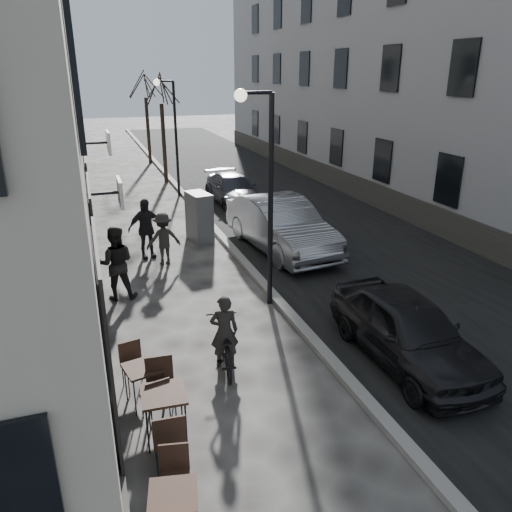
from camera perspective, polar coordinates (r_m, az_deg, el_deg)
ground at (r=8.11m, az=17.80°, el=-22.95°), size 120.00×120.00×0.00m
road at (r=22.62m, az=1.88°, el=6.56°), size 7.30×60.00×0.00m
kerb at (r=21.61m, az=-7.26°, el=5.90°), size 0.25×60.00×0.12m
building_right at (r=25.08m, az=15.19°, el=25.71°), size 4.00×35.00×16.00m
streetlamp_near at (r=11.41m, az=0.89°, el=8.91°), size 0.90×0.28×5.09m
streetlamp_far at (r=22.94m, az=-9.63°, el=14.51°), size 0.90×0.28×5.09m
tree_near at (r=25.81m, az=-10.87°, el=18.42°), size 2.40×2.40×5.70m
tree_far at (r=31.76m, az=-12.60°, el=18.64°), size 2.40×2.40×5.70m
bistro_set_a at (r=6.86m, az=-9.35°, el=-26.88°), size 0.69×1.49×0.85m
bistro_set_b at (r=8.20m, az=-10.38°, el=-16.99°), size 0.72×1.69×0.99m
bistro_set_c at (r=9.02m, az=-12.67°, el=-13.79°), size 0.71×1.52×0.87m
utility_cabinet at (r=16.88m, az=-6.50°, el=4.46°), size 0.78×1.18×1.64m
bicycle at (r=9.82m, az=-3.61°, el=-10.10°), size 0.87×1.82×0.92m
cyclist_rider at (r=9.68m, az=-3.65°, el=-8.61°), size 0.60×0.44×1.51m
pedestrian_near at (r=12.88m, az=-15.71°, el=-0.79°), size 1.02×0.85×1.89m
pedestrian_mid at (r=14.95m, az=-10.52°, el=1.96°), size 1.06×0.67×1.57m
pedestrian_far at (r=15.51m, az=-12.50°, el=3.06°), size 1.16×0.66×1.86m
car_near at (r=10.30m, az=16.91°, el=-8.05°), size 1.63×4.03×1.37m
car_mid at (r=15.86m, az=2.85°, el=3.57°), size 2.29×5.24×1.68m
car_far at (r=21.67m, az=-2.59°, el=7.60°), size 1.86×4.30×1.23m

